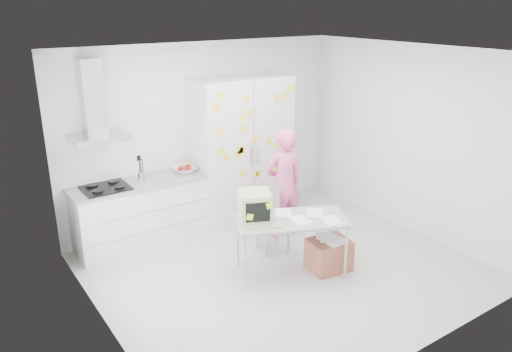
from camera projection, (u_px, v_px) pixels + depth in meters
floor at (284, 270)px, 6.37m from camera, size 4.50×4.00×0.02m
walls at (252, 154)px, 6.48m from camera, size 4.52×4.01×2.70m
ceiling at (289, 52)px, 5.47m from camera, size 4.50×4.00×0.02m
counter_run at (141, 212)px, 6.90m from camera, size 1.84×0.63×1.28m
range_hood at (94, 108)px, 6.27m from camera, size 0.70×0.48×1.01m
tall_cabinet at (242, 150)px, 7.55m from camera, size 1.50×0.68×2.20m
person at (283, 183)px, 7.06m from camera, size 0.62×0.45×1.59m
desk at (268, 212)px, 6.02m from camera, size 1.51×1.17×1.08m
chair at (271, 216)px, 6.76m from camera, size 0.45×0.45×0.85m
cardboard_box at (329, 254)px, 6.31m from camera, size 0.55×0.46×0.44m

